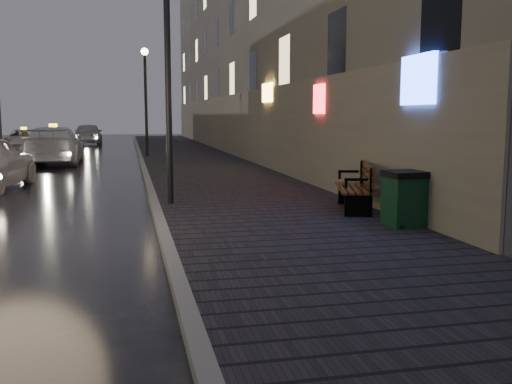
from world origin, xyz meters
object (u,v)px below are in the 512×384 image
(lamp_far, at_px, (146,88))
(taxi_mid, at_px, (54,145))
(lamp_near, at_px, (168,55))
(bench, at_px, (358,186))
(trash_bin, at_px, (404,198))
(car_far, at_px, (88,134))
(taxi_far, at_px, (24,140))

(lamp_far, xyz_separation_m, taxi_mid, (-4.14, -2.40, -2.66))
(lamp_near, height_order, bench, lamp_near)
(trash_bin, xyz_separation_m, taxi_mid, (-8.09, 17.29, 0.16))
(lamp_far, height_order, car_far, lamp_far)
(bench, relative_size, car_far, 0.45)
(car_far, bearing_deg, lamp_near, 96.26)
(taxi_mid, relative_size, taxi_far, 1.22)
(lamp_far, relative_size, taxi_far, 1.13)
(lamp_near, xyz_separation_m, car_far, (-3.74, 30.20, -2.69))
(taxi_far, bearing_deg, lamp_near, -76.09)
(trash_bin, bearing_deg, lamp_near, 133.92)
(car_far, bearing_deg, lamp_far, 103.95)
(lamp_far, height_order, taxi_mid, lamp_far)
(taxi_mid, distance_m, car_far, 16.60)
(taxi_far, bearing_deg, lamp_far, -51.82)
(lamp_far, height_order, bench, lamp_far)
(bench, height_order, taxi_mid, taxi_mid)
(taxi_far, height_order, car_far, car_far)
(bench, xyz_separation_m, taxi_mid, (-7.97, 15.44, 0.17))
(taxi_far, bearing_deg, bench, -69.70)
(lamp_near, distance_m, lamp_far, 16.00)
(trash_bin, bearing_deg, taxi_mid, 112.06)
(bench, distance_m, car_far, 32.92)
(bench, height_order, taxi_far, taxi_far)
(bench, distance_m, taxi_far, 28.39)
(taxi_mid, bearing_deg, car_far, -92.10)
(bench, distance_m, trash_bin, 1.86)
(trash_bin, distance_m, taxi_mid, 19.09)
(lamp_far, xyz_separation_m, car_far, (-3.74, 14.20, -2.69))
(lamp_far, height_order, taxi_far, lamp_far)
(bench, distance_m, taxi_mid, 17.38)
(lamp_near, height_order, taxi_far, lamp_near)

